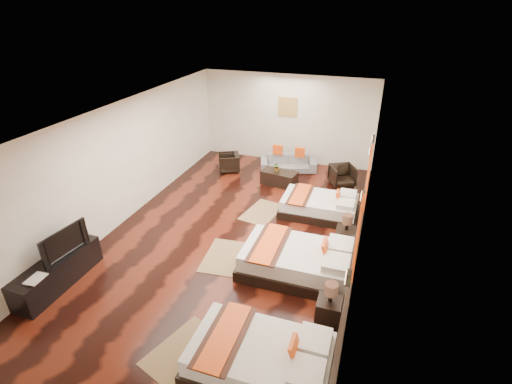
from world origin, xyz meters
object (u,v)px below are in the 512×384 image
(sofa, at_px, (288,163))
(coffee_table, at_px, (279,178))
(nightstand_b, at_px, (345,236))
(nightstand_a, at_px, (329,309))
(book, at_px, (30,278))
(armchair_right, at_px, (342,176))
(bed_mid, at_px, (299,261))
(figurine, at_px, (80,233))
(bed_near, at_px, (262,359))
(bed_far, at_px, (320,206))
(armchair_left, at_px, (229,162))
(tv, at_px, (61,242))
(table_plant, at_px, (277,167))
(tv_console, at_px, (58,272))

(sofa, bearing_deg, coffee_table, -107.89)
(nightstand_b, distance_m, coffee_table, 3.37)
(nightstand_a, distance_m, book, 5.10)
(armchair_right, distance_m, coffee_table, 1.80)
(nightstand_b, xyz_separation_m, book, (-4.95, -3.45, 0.28))
(bed_mid, xyz_separation_m, figurine, (-4.20, -1.04, 0.42))
(bed_near, bearing_deg, bed_far, 90.03)
(armchair_left, bearing_deg, tv, -35.77)
(bed_near, xyz_separation_m, nightstand_b, (0.75, 3.51, 0.02))
(bed_mid, height_order, armchair_left, bed_mid)
(tv, height_order, figurine, tv)
(nightstand_b, distance_m, armchair_right, 3.12)
(table_plant, bearing_deg, tv, -116.62)
(sofa, distance_m, coffee_table, 1.05)
(figurine, relative_size, armchair_right, 0.48)
(bed_near, height_order, sofa, bed_near)
(armchair_right, bearing_deg, table_plant, 167.28)
(bed_far, height_order, sofa, bed_far)
(bed_mid, xyz_separation_m, coffee_table, (-1.42, 3.74, -0.09))
(nightstand_a, xyz_separation_m, coffee_table, (-2.17, 4.82, -0.08))
(book, bearing_deg, bed_near, -0.87)
(nightstand_b, relative_size, armchair_right, 1.23)
(bed_mid, bearing_deg, tv, -159.64)
(coffee_table, bearing_deg, tv, -117.31)
(nightstand_a, bearing_deg, bed_mid, 124.59)
(sofa, distance_m, table_plant, 1.09)
(tv, relative_size, table_plant, 3.59)
(book, xyz_separation_m, table_plant, (2.69, 6.02, -0.03))
(nightstand_a, bearing_deg, tv_console, -172.40)
(nightstand_a, xyz_separation_m, armchair_right, (-0.44, 5.33, 0.02))
(armchair_left, distance_m, table_plant, 1.72)
(bed_near, height_order, armchair_left, bed_near)
(tv_console, height_order, armchair_right, armchair_right)
(figurine, height_order, armchair_left, figurine)
(nightstand_a, relative_size, armchair_right, 1.20)
(coffee_table, bearing_deg, nightstand_b, -49.94)
(tv_console, bearing_deg, armchair_right, 53.07)
(tv_console, xyz_separation_m, book, (0.00, -0.55, 0.29))
(bed_near, xyz_separation_m, figurine, (-4.20, 1.32, 0.44))
(figurine, bearing_deg, tv, -84.31)
(bed_far, bearing_deg, coffee_table, 136.52)
(nightstand_a, bearing_deg, table_plant, 115.05)
(coffee_table, bearing_deg, figurine, -120.17)
(bed_far, distance_m, nightstand_b, 1.45)
(armchair_left, relative_size, coffee_table, 0.63)
(bed_far, xyz_separation_m, table_plant, (-1.50, 1.34, 0.29))
(armchair_left, bearing_deg, armchair_right, 65.53)
(sofa, bearing_deg, tv_console, -130.91)
(nightstand_a, relative_size, coffee_table, 0.79)
(bed_far, distance_m, nightstand_a, 3.56)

